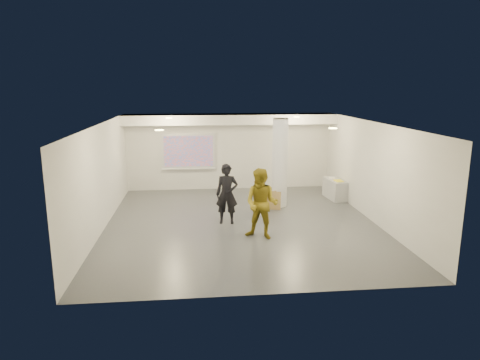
{
  "coord_description": "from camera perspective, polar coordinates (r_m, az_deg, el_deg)",
  "views": [
    {
      "loc": [
        -1.31,
        -12.19,
        4.06
      ],
      "look_at": [
        0.0,
        0.4,
        1.25
      ],
      "focal_mm": 32.0,
      "sensor_mm": 36.0,
      "label": 1
    }
  ],
  "objects": [
    {
      "name": "cardboard_back",
      "position": [
        14.28,
        3.87,
        -2.76
      ],
      "size": [
        0.57,
        0.26,
        0.61
      ],
      "primitive_type": "cube",
      "rotation": [
        -0.13,
        0.0,
        0.25
      ],
      "color": "olive",
      "rests_on": "floor"
    },
    {
      "name": "papers_stack",
      "position": [
        16.14,
        12.14,
        0.3
      ],
      "size": [
        0.26,
        0.31,
        0.02
      ],
      "primitive_type": "cube",
      "rotation": [
        0.0,
        0.0,
        -0.18
      ],
      "color": "white",
      "rests_on": "credenza"
    },
    {
      "name": "column",
      "position": [
        14.49,
        5.34,
        2.29
      ],
      "size": [
        0.52,
        0.52,
        3.0
      ],
      "primitive_type": "cylinder",
      "color": "silver",
      "rests_on": "floor"
    },
    {
      "name": "cardboard_front",
      "position": [
        14.3,
        4.36,
        -2.76
      ],
      "size": [
        0.57,
        0.31,
        0.6
      ],
      "primitive_type": "cube",
      "rotation": [
        -0.19,
        0.0,
        -0.28
      ],
      "color": "olive",
      "rests_on": "floor"
    },
    {
      "name": "floor",
      "position": [
        12.91,
        0.18,
        -5.81
      ],
      "size": [
        8.0,
        9.0,
        0.01
      ],
      "primitive_type": "cube",
      "color": "#3A3D42",
      "rests_on": "ground"
    },
    {
      "name": "wall_left",
      "position": [
        12.74,
        -18.0,
        0.31
      ],
      "size": [
        0.01,
        9.0,
        3.0
      ],
      "primitive_type": "cube",
      "color": "silver",
      "rests_on": "floor"
    },
    {
      "name": "man",
      "position": [
        11.46,
        2.9,
        -3.2
      ],
      "size": [
        1.16,
        1.06,
        1.92
      ],
      "primitive_type": "imported",
      "rotation": [
        0.0,
        0.0,
        -0.46
      ],
      "color": "olive",
      "rests_on": "floor"
    },
    {
      "name": "projection_screen",
      "position": [
        16.83,
        -6.87,
        3.77
      ],
      "size": [
        2.1,
        0.13,
        1.42
      ],
      "color": "silver",
      "rests_on": "wall_back"
    },
    {
      "name": "downlight_sw",
      "position": [
        10.78,
        -10.72,
        6.55
      ],
      "size": [
        0.22,
        0.22,
        0.02
      ],
      "primitive_type": "cylinder",
      "color": "#FBEE88",
      "rests_on": "ceiling"
    },
    {
      "name": "ceiling",
      "position": [
        12.3,
        0.19,
        7.58
      ],
      "size": [
        8.0,
        9.0,
        0.01
      ],
      "primitive_type": "cube",
      "color": "silver",
      "rests_on": "floor"
    },
    {
      "name": "downlight_ne",
      "position": [
        15.14,
        7.56,
        8.32
      ],
      "size": [
        0.22,
        0.22,
        0.02
      ],
      "primitive_type": "cylinder",
      "color": "#FBEE88",
      "rests_on": "ceiling"
    },
    {
      "name": "credenza",
      "position": [
        15.98,
        12.59,
        -1.19
      ],
      "size": [
        0.62,
        1.27,
        0.71
      ],
      "primitive_type": "cube",
      "rotation": [
        0.0,
        0.0,
        0.09
      ],
      "color": "#9C9EA1",
      "rests_on": "floor"
    },
    {
      "name": "wall_front",
      "position": [
        8.21,
        3.55,
        -5.68
      ],
      "size": [
        8.0,
        0.01,
        3.0
      ],
      "primitive_type": "cube",
      "color": "silver",
      "rests_on": "floor"
    },
    {
      "name": "soffit_band",
      "position": [
        16.24,
        -1.31,
        8.13
      ],
      "size": [
        8.0,
        1.1,
        0.36
      ],
      "primitive_type": "cube",
      "color": "silver",
      "rests_on": "ceiling"
    },
    {
      "name": "wall_right",
      "position": [
        13.54,
        17.28,
        1.05
      ],
      "size": [
        0.01,
        9.0,
        3.0
      ],
      "primitive_type": "cube",
      "color": "silver",
      "rests_on": "floor"
    },
    {
      "name": "downlight_se",
      "position": [
        11.3,
        12.27,
        6.75
      ],
      "size": [
        0.22,
        0.22,
        0.02
      ],
      "primitive_type": "cylinder",
      "color": "#FBEE88",
      "rests_on": "ceiling"
    },
    {
      "name": "wall_back",
      "position": [
        16.93,
        -1.44,
        3.82
      ],
      "size": [
        8.0,
        0.01,
        3.0
      ],
      "primitive_type": "cube",
      "color": "silver",
      "rests_on": "floor"
    },
    {
      "name": "woman",
      "position": [
        12.72,
        -1.75,
        -1.88
      ],
      "size": [
        0.7,
        0.51,
        1.8
      ],
      "primitive_type": "imported",
      "rotation": [
        0.0,
        0.0,
        -0.13
      ],
      "color": "black",
      "rests_on": "floor"
    },
    {
      "name": "postit_pad",
      "position": [
        15.64,
        13.01,
        -0.1
      ],
      "size": [
        0.29,
        0.37,
        0.03
      ],
      "primitive_type": "cube",
      "rotation": [
        0.0,
        0.0,
        0.12
      ],
      "color": "yellow",
      "rests_on": "credenza"
    },
    {
      "name": "downlight_nw",
      "position": [
        14.75,
        -9.48,
        8.15
      ],
      "size": [
        0.22,
        0.22,
        0.02
      ],
      "primitive_type": "cylinder",
      "color": "#FBEE88",
      "rests_on": "ceiling"
    }
  ]
}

